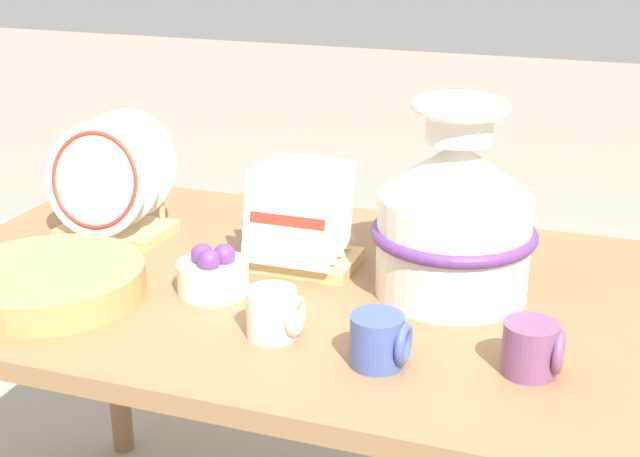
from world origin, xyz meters
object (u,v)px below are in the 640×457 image
object	(u,v)px
mug_cream_glaze	(274,313)
mug_plum_glaze	(533,349)
ceramic_vase	(455,214)
dish_rack_round_plates	(111,192)
fruit_bowl	(213,274)
mug_cobalt_glaze	(380,340)
wicker_charger_stack	(50,282)
dish_rack_square_plates	(300,232)

from	to	relation	value
mug_cream_glaze	mug_plum_glaze	size ratio (longest dim) A/B	1.00
ceramic_vase	mug_plum_glaze	xyz separation A→B (m)	(0.17, -0.24, -0.11)
dish_rack_round_plates	fruit_bowl	size ratio (longest dim) A/B	1.94
mug_cobalt_glaze	fruit_bowl	distance (m)	0.38
ceramic_vase	mug_cobalt_glaze	distance (m)	0.32
wicker_charger_stack	fruit_bowl	size ratio (longest dim) A/B	2.61
mug_cream_glaze	dish_rack_square_plates	bearing A→B (deg)	102.74
dish_rack_round_plates	fruit_bowl	xyz separation A→B (m)	(0.31, -0.18, -0.06)
mug_cobalt_glaze	mug_cream_glaze	size ratio (longest dim) A/B	1.00
dish_rack_round_plates	mug_plum_glaze	world-z (taller)	dish_rack_round_plates
mug_plum_glaze	ceramic_vase	bearing A→B (deg)	125.16
dish_rack_round_plates	dish_rack_square_plates	distance (m)	0.42
wicker_charger_stack	mug_plum_glaze	xyz separation A→B (m)	(0.84, 0.01, 0.01)
mug_plum_glaze	fruit_bowl	bearing A→B (deg)	169.74
dish_rack_round_plates	wicker_charger_stack	xyz separation A→B (m)	(0.05, -0.29, -0.07)
mug_cobalt_glaze	wicker_charger_stack	bearing A→B (deg)	175.98
dish_rack_round_plates	wicker_charger_stack	distance (m)	0.30
mug_cobalt_glaze	fruit_bowl	xyz separation A→B (m)	(-0.35, 0.15, -0.00)
ceramic_vase	fruit_bowl	distance (m)	0.44
mug_cobalt_glaze	mug_cream_glaze	bearing A→B (deg)	169.87
ceramic_vase	wicker_charger_stack	size ratio (longest dim) A/B	1.05
ceramic_vase	dish_rack_square_plates	bearing A→B (deg)	174.01
dish_rack_square_plates	dish_rack_round_plates	bearing A→B (deg)	178.73
dish_rack_round_plates	fruit_bowl	world-z (taller)	dish_rack_round_plates
dish_rack_round_plates	mug_plum_glaze	xyz separation A→B (m)	(0.89, -0.28, -0.06)
dish_rack_square_plates	fruit_bowl	xyz separation A→B (m)	(-0.10, -0.17, -0.03)
dish_rack_round_plates	dish_rack_square_plates	world-z (taller)	dish_rack_round_plates
ceramic_vase	mug_cobalt_glaze	world-z (taller)	ceramic_vase
dish_rack_round_plates	dish_rack_square_plates	xyz separation A→B (m)	(0.42, -0.01, -0.03)
wicker_charger_stack	mug_cobalt_glaze	size ratio (longest dim) A/B	3.72
dish_rack_square_plates	mug_plum_glaze	size ratio (longest dim) A/B	2.44
mug_plum_glaze	dish_rack_round_plates	bearing A→B (deg)	162.27
fruit_bowl	wicker_charger_stack	bearing A→B (deg)	-157.30
mug_cream_glaze	mug_plum_glaze	bearing A→B (deg)	2.52
fruit_bowl	mug_plum_glaze	bearing A→B (deg)	-10.26
ceramic_vase	mug_cream_glaze	bearing A→B (deg)	-131.82
mug_cream_glaze	ceramic_vase	bearing A→B (deg)	48.18
dish_rack_round_plates	ceramic_vase	bearing A→B (deg)	-3.25
mug_cream_glaze	fruit_bowl	xyz separation A→B (m)	(-0.17, 0.12, -0.00)
dish_rack_square_plates	mug_cream_glaze	bearing A→B (deg)	-77.26
ceramic_vase	fruit_bowl	bearing A→B (deg)	-160.82
ceramic_vase	dish_rack_square_plates	world-z (taller)	ceramic_vase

